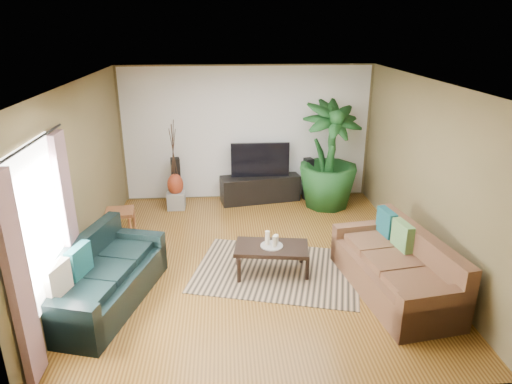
{
  "coord_description": "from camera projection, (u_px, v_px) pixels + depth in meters",
  "views": [
    {
      "loc": [
        -0.47,
        -6.23,
        3.46
      ],
      "look_at": [
        0.0,
        0.2,
        1.05
      ],
      "focal_mm": 32.0,
      "sensor_mm": 36.0,
      "label": 1
    }
  ],
  "objects": [
    {
      "name": "candle_tall",
      "position": [
        267.0,
        238.0,
        6.55
      ],
      "size": [
        0.07,
        0.07,
        0.21
      ],
      "primitive_type": "cylinder",
      "color": "white",
      "rests_on": "candle_tray"
    },
    {
      "name": "candle_short",
      "position": [
        276.0,
        239.0,
        6.6
      ],
      "size": [
        0.07,
        0.07,
        0.13
      ],
      "primitive_type": "cylinder",
      "color": "#F0E2CA",
      "rests_on": "candle_tray"
    },
    {
      "name": "wall_back",
      "position": [
        247.0,
        134.0,
        9.16
      ],
      "size": [
        5.0,
        0.0,
        5.0
      ],
      "primitive_type": "plane",
      "rotation": [
        1.57,
        0.0,
        0.0
      ],
      "color": "brown",
      "rests_on": "ground"
    },
    {
      "name": "side_table",
      "position": [
        121.0,
        224.0,
        7.74
      ],
      "size": [
        0.51,
        0.51,
        0.48
      ],
      "primitive_type": "cube",
      "rotation": [
        0.0,
        0.0,
        0.13
      ],
      "color": "brown",
      "rests_on": "floor"
    },
    {
      "name": "potted_plant",
      "position": [
        329.0,
        156.0,
        8.79
      ],
      "size": [
        1.44,
        1.44,
        2.08
      ],
      "primitive_type": "imported",
      "rotation": [
        0.0,
        0.0,
        0.29
      ],
      "color": "#16441A",
      "rests_on": "floor"
    },
    {
      "name": "vase",
      "position": [
        175.0,
        185.0,
        8.86
      ],
      "size": [
        0.31,
        0.31,
        0.43
      ],
      "primitive_type": "ellipsoid",
      "color": "maroon",
      "rests_on": "pedestal"
    },
    {
      "name": "wall_front",
      "position": [
        281.0,
        277.0,
        4.02
      ],
      "size": [
        5.0,
        0.0,
        5.0
      ],
      "primitive_type": "plane",
      "rotation": [
        -1.57,
        0.0,
        0.0
      ],
      "color": "brown",
      "rests_on": "ground"
    },
    {
      "name": "wall_right",
      "position": [
        425.0,
        173.0,
        6.76
      ],
      "size": [
        0.0,
        5.5,
        5.5
      ],
      "primitive_type": "plane",
      "rotation": [
        1.57,
        0.0,
        -1.57
      ],
      "color": "brown",
      "rests_on": "ground"
    },
    {
      "name": "wall_left",
      "position": [
        80.0,
        182.0,
        6.41
      ],
      "size": [
        0.0,
        5.5,
        5.5
      ],
      "primitive_type": "plane",
      "rotation": [
        1.57,
        0.0,
        1.57
      ],
      "color": "brown",
      "rests_on": "ground"
    },
    {
      "name": "ceiling",
      "position": [
        257.0,
        82.0,
        6.11
      ],
      "size": [
        5.5,
        5.5,
        0.0
      ],
      "primitive_type": "plane",
      "rotation": [
        3.14,
        0.0,
        0.0
      ],
      "color": "white",
      "rests_on": "ground"
    },
    {
      "name": "curtain_rod",
      "position": [
        29.0,
        144.0,
        4.59
      ],
      "size": [
        0.03,
        1.9,
        0.03
      ],
      "primitive_type": "cylinder",
      "rotation": [
        1.57,
        0.0,
        0.0
      ],
      "color": "black",
      "rests_on": "ground"
    },
    {
      "name": "pedestal",
      "position": [
        176.0,
        200.0,
        8.97
      ],
      "size": [
        0.34,
        0.34,
        0.34
      ],
      "primitive_type": "cube",
      "rotation": [
        0.0,
        0.0,
        0.0
      ],
      "color": "gray",
      "rests_on": "floor"
    },
    {
      "name": "speaker_left",
      "position": [
        176.0,
        181.0,
        9.13
      ],
      "size": [
        0.2,
        0.22,
        0.94
      ],
      "primitive_type": "cube",
      "rotation": [
        0.0,
        0.0,
        0.19
      ],
      "color": "black",
      "rests_on": "floor"
    },
    {
      "name": "candle_tray",
      "position": [
        272.0,
        246.0,
        6.56
      ],
      "size": [
        0.32,
        0.32,
        0.01
      ],
      "primitive_type": "cylinder",
      "color": "#999994",
      "rests_on": "coffee_table"
    },
    {
      "name": "plant_pot",
      "position": [
        326.0,
        198.0,
        9.1
      ],
      "size": [
        0.38,
        0.38,
        0.3
      ],
      "primitive_type": "cylinder",
      "color": "black",
      "rests_on": "floor"
    },
    {
      "name": "sofa_right",
      "position": [
        394.0,
        264.0,
        6.09
      ],
      "size": [
        1.24,
        2.19,
        0.85
      ],
      "primitive_type": "cube",
      "rotation": [
        0.0,
        0.0,
        -1.42
      ],
      "color": "brown",
      "rests_on": "floor"
    },
    {
      "name": "speaker_right",
      "position": [
        308.0,
        179.0,
        9.33
      ],
      "size": [
        0.2,
        0.21,
        0.88
      ],
      "primitive_type": "cube",
      "rotation": [
        0.0,
        0.0,
        0.29
      ],
      "color": "black",
      "rests_on": "floor"
    },
    {
      "name": "curtain_near",
      "position": [
        19.0,
        283.0,
        4.29
      ],
      "size": [
        0.08,
        0.35,
        2.2
      ],
      "primitive_type": "cube",
      "color": "gray",
      "rests_on": "ground"
    },
    {
      "name": "candle_mid",
      "position": [
        275.0,
        241.0,
        6.5
      ],
      "size": [
        0.07,
        0.07,
        0.16
      ],
      "primitive_type": "cylinder",
      "color": "beige",
      "rests_on": "candle_tray"
    },
    {
      "name": "curtain_far",
      "position": [
        69.0,
        219.0,
        5.7
      ],
      "size": [
        0.08,
        0.35,
        2.2
      ],
      "primitive_type": "cube",
      "color": "gray",
      "rests_on": "ground"
    },
    {
      "name": "television",
      "position": [
        260.0,
        160.0,
        9.11
      ],
      "size": [
        1.17,
        0.06,
        0.69
      ],
      "primitive_type": "cube",
      "color": "black",
      "rests_on": "tv_stand"
    },
    {
      "name": "coffee_table",
      "position": [
        271.0,
        259.0,
        6.64
      ],
      "size": [
        1.12,
        0.72,
        0.43
      ],
      "primitive_type": "cube",
      "rotation": [
        0.0,
        0.0,
        -0.14
      ],
      "color": "black",
      "rests_on": "floor"
    },
    {
      "name": "sofa_left",
      "position": [
        104.0,
        274.0,
        5.84
      ],
      "size": [
        1.37,
        2.17,
        0.85
      ],
      "primitive_type": "cube",
      "rotation": [
        0.0,
        0.0,
        1.3
      ],
      "color": "black",
      "rests_on": "floor"
    },
    {
      "name": "tv_stand",
      "position": [
        260.0,
        188.0,
        9.32
      ],
      "size": [
        1.65,
        0.75,
        0.53
      ],
      "primitive_type": "cube",
      "rotation": [
        0.0,
        0.0,
        0.18
      ],
      "color": "black",
      "rests_on": "floor"
    },
    {
      "name": "floor",
      "position": [
        257.0,
        260.0,
        7.06
      ],
      "size": [
        5.5,
        5.5,
        0.0
      ],
      "primitive_type": "plane",
      "color": "olive",
      "rests_on": "ground"
    },
    {
      "name": "window_pane",
      "position": [
        39.0,
        226.0,
        4.9
      ],
      "size": [
        0.0,
        1.8,
        1.8
      ],
      "primitive_type": "plane",
      "rotation": [
        1.57,
        0.0,
        1.57
      ],
      "color": "white",
      "rests_on": "ground"
    },
    {
      "name": "area_rug",
      "position": [
        277.0,
        270.0,
        6.75
      ],
      "size": [
        2.72,
        2.23,
        0.01
      ],
      "primitive_type": "cube",
      "rotation": [
        0.0,
        0.0,
        -0.26
      ],
      "color": "tan",
      "rests_on": "floor"
    },
    {
      "name": "backwall_panel",
      "position": [
        247.0,
        134.0,
        9.15
      ],
      "size": [
        4.9,
        0.0,
        4.9
      ],
      "primitive_type": "plane",
      "rotation": [
        1.57,
        0.0,
        0.0
      ],
      "color": "white",
      "rests_on": "ground"
    }
  ]
}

